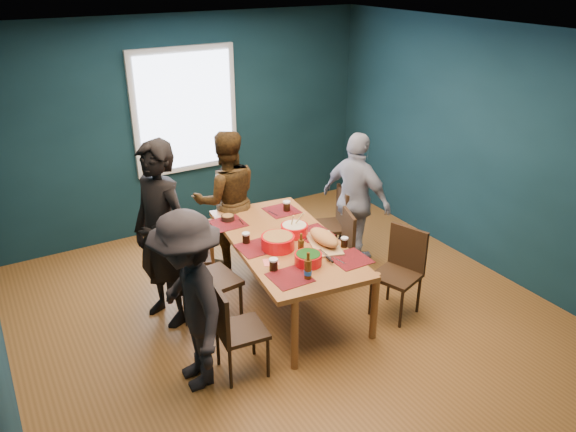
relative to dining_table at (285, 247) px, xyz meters
name	(u,v)px	position (x,y,z in m)	size (l,w,h in m)	color
room	(271,179)	(-0.09, 0.12, 0.70)	(5.01, 5.01, 2.71)	brown
dining_table	(285,247)	(0.00, 0.00, 0.00)	(1.21, 2.06, 0.74)	#A66631
chair_left_far	(184,250)	(-0.78, 0.77, -0.19)	(0.48, 0.48, 0.83)	black
chair_left_mid	(201,274)	(-0.88, 0.04, -0.08)	(0.51, 0.51, 1.03)	black
chair_left_near	(232,325)	(-0.92, -0.70, -0.17)	(0.43, 0.43, 0.87)	black
chair_right_far	(334,219)	(0.98, 0.57, -0.16)	(0.50, 0.50, 0.88)	black
chair_right_mid	(340,243)	(0.74, 0.09, -0.19)	(0.47, 0.47, 0.83)	black
chair_right_near	(402,265)	(0.94, -0.66, -0.15)	(0.51, 0.51, 0.89)	black
person_far_left	(161,235)	(-1.12, 0.39, 0.24)	(0.67, 0.44, 1.83)	black
person_back	(227,200)	(-0.12, 1.11, 0.12)	(0.78, 0.60, 1.60)	black
person_right	(356,200)	(1.16, 0.39, 0.11)	(0.92, 0.38, 1.56)	white
person_near_left	(189,302)	(-1.24, -0.61, 0.11)	(1.01, 0.58, 1.56)	black
bowl_salad	(278,242)	(-0.14, -0.11, 0.14)	(0.32, 0.32, 0.13)	red
bowl_dumpling	(294,229)	(0.14, 0.06, 0.13)	(0.27, 0.27, 0.25)	red
bowl_herbs	(308,258)	(-0.06, -0.51, 0.13)	(0.25, 0.25, 0.11)	red
cutting_board	(324,239)	(0.27, -0.27, 0.13)	(0.40, 0.66, 0.14)	tan
small_bowl	(228,218)	(-0.29, 0.71, 0.10)	(0.14, 0.14, 0.06)	black
beer_bottle_a	(308,269)	(-0.19, -0.73, 0.16)	(0.07, 0.07, 0.25)	#4A2A0D
beer_bottle_b	(301,247)	(-0.03, -0.34, 0.16)	(0.06, 0.06, 0.23)	#4A2A0D
cola_glass_a	(274,264)	(-0.38, -0.45, 0.13)	(0.08, 0.08, 0.11)	black
cola_glass_b	(344,242)	(0.42, -0.40, 0.12)	(0.07, 0.07, 0.10)	black
cola_glass_c	(287,206)	(0.37, 0.60, 0.13)	(0.08, 0.08, 0.11)	black
cola_glass_d	(246,237)	(-0.36, 0.14, 0.13)	(0.08, 0.08, 0.11)	black
napkin_a	(312,229)	(0.36, 0.07, 0.07)	(0.15, 0.15, 0.00)	#F66C67
napkin_b	(271,262)	(-0.33, -0.31, 0.07)	(0.14, 0.14, 0.00)	#F66C67
napkin_c	(352,259)	(0.34, -0.64, 0.07)	(0.14, 0.14, 0.00)	#F66C67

